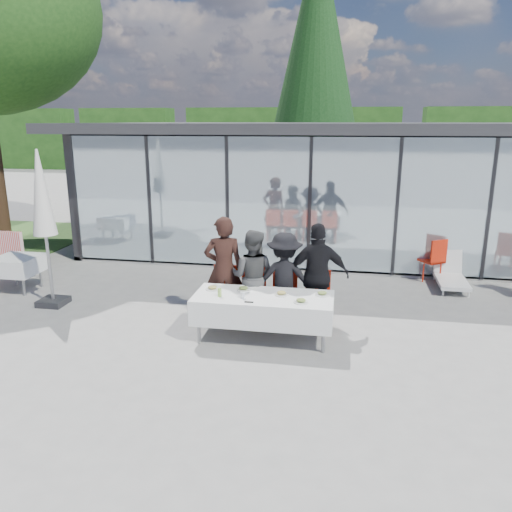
{
  "coord_description": "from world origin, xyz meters",
  "views": [
    {
      "loc": [
        1.8,
        -7.4,
        3.48
      ],
      "look_at": [
        0.27,
        1.2,
        1.12
      ],
      "focal_mm": 35.0,
      "sensor_mm": 36.0,
      "label": 1
    }
  ],
  "objects": [
    {
      "name": "diner_chair_b",
      "position": [
        0.27,
        0.89,
        0.54
      ],
      "size": [
        0.44,
        0.44,
        0.97
      ],
      "color": "#B31F0B",
      "rests_on": "ground"
    },
    {
      "name": "diner_d",
      "position": [
        1.42,
        0.85,
        0.92
      ],
      "size": [
        1.25,
        1.25,
        1.83
      ],
      "primitive_type": "imported",
      "rotation": [
        0.0,
        0.0,
        3.32
      ],
      "color": "black",
      "rests_on": "ground"
    },
    {
      "name": "folded_eyeglasses",
      "position": [
        0.41,
        -0.21,
        0.76
      ],
      "size": [
        0.14,
        0.03,
        0.01
      ],
      "primitive_type": "cube",
      "color": "black",
      "rests_on": "dining_table"
    },
    {
      "name": "market_umbrella",
      "position": [
        -3.73,
        0.97,
        2.0
      ],
      "size": [
        0.5,
        0.5,
        3.0
      ],
      "color": "black",
      "rests_on": "ground"
    },
    {
      "name": "diner_chair_c",
      "position": [
        0.84,
        0.89,
        0.54
      ],
      "size": [
        0.44,
        0.44,
        0.97
      ],
      "color": "#B31F0B",
      "rests_on": "ground"
    },
    {
      "name": "diner_a",
      "position": [
        -0.24,
        0.85,
        0.95
      ],
      "size": [
        0.84,
        0.84,
        1.9
      ],
      "primitive_type": "imported",
      "rotation": [
        0.0,
        0.0,
        3.39
      ],
      "color": "black",
      "rests_on": "ground"
    },
    {
      "name": "dining_table",
      "position": [
        0.58,
        0.14,
        0.54
      ],
      "size": [
        2.26,
        0.96,
        0.75
      ],
      "color": "silver",
      "rests_on": "ground"
    },
    {
      "name": "ground",
      "position": [
        0.0,
        0.0,
        0.0
      ],
      "size": [
        90.0,
        90.0,
        0.0
      ],
      "primitive_type": "plane",
      "color": "gray",
      "rests_on": "ground"
    },
    {
      "name": "lounger",
      "position": [
        4.15,
        3.56,
        0.26
      ],
      "size": [
        0.61,
        1.34,
        0.72
      ],
      "color": "silver",
      "rests_on": "ground"
    },
    {
      "name": "plate_c",
      "position": [
        0.87,
        0.22,
        0.78
      ],
      "size": [
        0.23,
        0.23,
        0.07
      ],
      "color": "silver",
      "rests_on": "dining_table"
    },
    {
      "name": "juice_bottle",
      "position": [
        -0.1,
        -0.03,
        0.82
      ],
      "size": [
        0.06,
        0.06,
        0.14
      ],
      "primitive_type": "cylinder",
      "color": "#8EBE4F",
      "rests_on": "dining_table"
    },
    {
      "name": "plate_a",
      "position": [
        -0.31,
        0.29,
        0.78
      ],
      "size": [
        0.23,
        0.23,
        0.07
      ],
      "color": "silver",
      "rests_on": "dining_table"
    },
    {
      "name": "spare_table_left",
      "position": [
        -4.9,
        1.63,
        0.55
      ],
      "size": [
        0.86,
        0.86,
        0.74
      ],
      "color": "silver",
      "rests_on": "ground"
    },
    {
      "name": "plate_extra",
      "position": [
        1.21,
        -0.08,
        0.78
      ],
      "size": [
        0.23,
        0.23,
        0.07
      ],
      "color": "silver",
      "rests_on": "dining_table"
    },
    {
      "name": "diner_chair_a",
      "position": [
        -0.24,
        0.89,
        0.54
      ],
      "size": [
        0.44,
        0.44,
        0.97
      ],
      "color": "#B31F0B",
      "rests_on": "ground"
    },
    {
      "name": "spare_chair_b",
      "position": [
        3.85,
        3.85,
        0.54
      ],
      "size": [
        0.61,
        0.61,
        0.97
      ],
      "color": "#B31F0B",
      "rests_on": "ground"
    },
    {
      "name": "grass_patch",
      "position": [
        -8.5,
        6.0,
        0.01
      ],
      "size": [
        5.0,
        5.0,
        0.02
      ],
      "primitive_type": "cube",
      "color": "#385926",
      "rests_on": "ground"
    },
    {
      "name": "drinking_glasses",
      "position": [
        0.28,
        -0.05,
        0.8
      ],
      "size": [
        0.07,
        0.07,
        0.1
      ],
      "color": "silver",
      "rests_on": "dining_table"
    },
    {
      "name": "treeline",
      "position": [
        -2.0,
        28.0,
        2.2
      ],
      "size": [
        62.5,
        2.0,
        4.4
      ],
      "color": "#193D13",
      "rests_on": "ground"
    },
    {
      "name": "diner_b",
      "position": [
        0.27,
        0.85,
        0.84
      ],
      "size": [
        0.91,
        0.91,
        1.68
      ],
      "primitive_type": "imported",
      "rotation": [
        0.0,
        0.0,
        3.02
      ],
      "color": "#4C4C4C",
      "rests_on": "ground"
    },
    {
      "name": "diner_chair_d",
      "position": [
        1.42,
        0.89,
        0.54
      ],
      "size": [
        0.44,
        0.44,
        0.97
      ],
      "color": "#B31F0B",
      "rests_on": "ground"
    },
    {
      "name": "diner_c",
      "position": [
        0.84,
        0.85,
        0.82
      ],
      "size": [
        1.14,
        1.14,
        1.65
      ],
      "primitive_type": "imported",
      "rotation": [
        0.0,
        0.0,
        3.22
      ],
      "color": "black",
      "rests_on": "ground"
    },
    {
      "name": "conifer_tree",
      "position": [
        0.5,
        13.0,
        5.99
      ],
      "size": [
        4.0,
        4.0,
        10.5
      ],
      "color": "#382316",
      "rests_on": "ground"
    },
    {
      "name": "plate_b",
      "position": [
        0.21,
        0.35,
        0.78
      ],
      "size": [
        0.23,
        0.23,
        0.07
      ],
      "color": "silver",
      "rests_on": "dining_table"
    },
    {
      "name": "pavilion",
      "position": [
        2.0,
        8.16,
        2.15
      ],
      "size": [
        14.8,
        8.8,
        3.44
      ],
      "color": "gray",
      "rests_on": "ground"
    },
    {
      "name": "plate_d",
      "position": [
        1.52,
        0.33,
        0.78
      ],
      "size": [
        0.23,
        0.23,
        0.07
      ],
      "color": "silver",
      "rests_on": "dining_table"
    }
  ]
}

